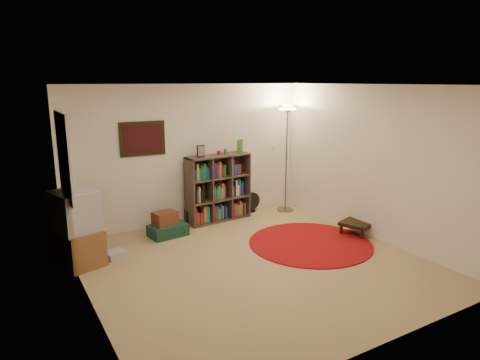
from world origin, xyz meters
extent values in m
cube|color=tan|center=(0.00, 0.00, -0.01)|extent=(4.50, 4.50, 0.02)
cube|color=white|center=(0.00, 0.00, 2.51)|extent=(4.50, 4.50, 0.02)
cube|color=white|center=(0.00, 2.26, 1.25)|extent=(4.50, 0.02, 2.50)
cube|color=white|center=(0.00, -2.26, 1.25)|extent=(4.50, 0.02, 2.50)
cube|color=white|center=(-2.26, 0.00, 1.25)|extent=(0.02, 4.50, 2.50)
cube|color=white|center=(2.26, 0.00, 1.25)|extent=(0.02, 4.50, 2.50)
cube|color=black|center=(-0.85, 2.23, 1.60)|extent=(0.78, 0.04, 0.58)
cube|color=#430D10|center=(-0.85, 2.21, 1.60)|extent=(0.66, 0.01, 0.46)
cube|color=white|center=(-2.23, 1.30, 1.55)|extent=(0.03, 1.00, 1.20)
cube|color=beige|center=(1.85, 2.24, 1.20)|extent=(0.08, 0.01, 0.12)
cube|color=#43332D|center=(0.47, 2.02, 0.01)|extent=(1.26, 0.46, 0.03)
cube|color=#43332D|center=(0.47, 2.02, 1.22)|extent=(1.26, 0.46, 0.03)
cube|color=#43332D|center=(-0.13, 1.97, 0.62)|extent=(0.06, 0.35, 1.23)
cube|color=#43332D|center=(1.07, 2.08, 0.62)|extent=(0.06, 0.35, 1.23)
cube|color=#43332D|center=(0.46, 2.19, 0.62)|extent=(1.23, 0.12, 1.23)
cube|color=#43332D|center=(0.27, 2.01, 0.62)|extent=(0.06, 0.34, 1.18)
cube|color=#43332D|center=(0.68, 2.04, 0.62)|extent=(0.06, 0.34, 1.18)
cube|color=#43332D|center=(0.47, 2.02, 0.41)|extent=(1.21, 0.44, 0.03)
cube|color=#43332D|center=(0.47, 2.02, 0.82)|extent=(1.21, 0.44, 0.03)
cube|color=orange|center=(-0.10, 1.94, 0.16)|extent=(0.05, 0.14, 0.27)
cube|color=maroon|center=(-0.06, 1.94, 0.19)|extent=(0.05, 0.14, 0.31)
cube|color=#B44716|center=(-0.02, 1.95, 0.14)|extent=(0.05, 0.14, 0.21)
cube|color=#3B165A|center=(0.02, 1.95, 0.14)|extent=(0.04, 0.14, 0.21)
cube|color=#B44716|center=(0.05, 1.95, 0.13)|extent=(0.04, 0.14, 0.20)
cube|color=maroon|center=(0.09, 1.96, 0.16)|extent=(0.04, 0.14, 0.26)
cube|color=orange|center=(0.12, 1.96, 0.18)|extent=(0.05, 0.14, 0.31)
cube|color=#217B7C|center=(0.16, 1.96, 0.19)|extent=(0.05, 0.14, 0.32)
cube|color=#217B7C|center=(0.20, 1.96, 0.17)|extent=(0.05, 0.14, 0.29)
cube|color=#3B165A|center=(-0.09, 1.94, 0.53)|extent=(0.05, 0.14, 0.20)
cube|color=black|center=(-0.05, 1.94, 0.54)|extent=(0.05, 0.14, 0.22)
cube|color=navy|center=(-0.02, 1.95, 0.56)|extent=(0.04, 0.14, 0.26)
cube|color=orange|center=(0.02, 1.95, 0.58)|extent=(0.05, 0.14, 0.30)
cube|color=black|center=(0.06, 1.95, 0.54)|extent=(0.05, 0.14, 0.23)
cube|color=black|center=(0.10, 1.96, 0.58)|extent=(0.05, 0.14, 0.31)
cube|color=#167122|center=(-0.09, 1.94, 0.95)|extent=(0.05, 0.14, 0.25)
cube|color=navy|center=(-0.05, 1.94, 0.93)|extent=(0.06, 0.14, 0.20)
cube|color=orange|center=(-0.01, 1.95, 0.98)|extent=(0.05, 0.14, 0.31)
cube|color=#167122|center=(0.04, 1.95, 0.94)|extent=(0.05, 0.14, 0.23)
cube|color=navy|center=(0.07, 1.95, 0.97)|extent=(0.04, 0.14, 0.28)
cube|color=#167122|center=(0.10, 1.96, 0.95)|extent=(0.04, 0.14, 0.25)
cube|color=#167122|center=(0.14, 1.96, 0.98)|extent=(0.05, 0.14, 0.30)
cube|color=navy|center=(0.17, 1.96, 0.95)|extent=(0.03, 0.14, 0.24)
cube|color=navy|center=(0.20, 1.97, 0.93)|extent=(0.05, 0.14, 0.21)
cube|color=maroon|center=(0.31, 1.97, 0.18)|extent=(0.05, 0.14, 0.30)
cube|color=maroon|center=(0.35, 1.98, 0.17)|extent=(0.05, 0.14, 0.28)
cube|color=#167122|center=(0.39, 1.98, 0.17)|extent=(0.05, 0.14, 0.28)
cube|color=#217B7C|center=(0.43, 1.99, 0.14)|extent=(0.05, 0.14, 0.21)
cube|color=navy|center=(0.47, 1.99, 0.17)|extent=(0.05, 0.14, 0.29)
cube|color=brown|center=(0.51, 1.99, 0.16)|extent=(0.03, 0.14, 0.25)
cube|color=black|center=(0.54, 1.99, 0.17)|extent=(0.04, 0.14, 0.28)
cube|color=navy|center=(0.58, 2.00, 0.15)|extent=(0.05, 0.14, 0.24)
cube|color=#3B165A|center=(0.31, 1.97, 0.53)|extent=(0.04, 0.14, 0.21)
cube|color=#217B7C|center=(0.34, 1.98, 0.56)|extent=(0.04, 0.14, 0.26)
cube|color=#167122|center=(0.37, 1.98, 0.53)|extent=(0.04, 0.14, 0.20)
cube|color=brown|center=(0.40, 1.98, 0.55)|extent=(0.04, 0.14, 0.23)
cube|color=#217B7C|center=(0.43, 1.98, 0.56)|extent=(0.03, 0.14, 0.26)
cube|color=#217B7C|center=(0.47, 1.99, 0.53)|extent=(0.06, 0.14, 0.21)
cube|color=orange|center=(0.50, 1.99, 0.57)|extent=(0.04, 0.14, 0.28)
cube|color=#B44716|center=(0.53, 1.99, 0.57)|extent=(0.04, 0.14, 0.27)
cube|color=#3B165A|center=(0.56, 2.00, 0.54)|extent=(0.04, 0.14, 0.22)
cube|color=#217B7C|center=(0.31, 1.97, 0.93)|extent=(0.04, 0.14, 0.21)
cube|color=#3B165A|center=(0.34, 1.98, 0.97)|extent=(0.05, 0.14, 0.29)
cube|color=#3B165A|center=(0.38, 1.98, 0.97)|extent=(0.05, 0.14, 0.28)
cube|color=#167122|center=(0.42, 1.98, 0.94)|extent=(0.05, 0.14, 0.23)
cube|color=orange|center=(0.46, 1.99, 0.98)|extent=(0.04, 0.14, 0.30)
cube|color=maroon|center=(0.49, 1.99, 0.96)|extent=(0.04, 0.14, 0.27)
cube|color=#3B165A|center=(0.52, 1.99, 0.93)|extent=(0.04, 0.14, 0.21)
cube|color=#167122|center=(0.56, 2.00, 0.94)|extent=(0.05, 0.14, 0.23)
cube|color=#3B165A|center=(0.72, 2.01, 0.18)|extent=(0.04, 0.14, 0.30)
cube|color=maroon|center=(0.76, 2.01, 0.15)|extent=(0.04, 0.14, 0.23)
cube|color=brown|center=(0.79, 2.02, 0.16)|extent=(0.04, 0.14, 0.27)
cube|color=#B44716|center=(0.82, 2.02, 0.15)|extent=(0.05, 0.14, 0.24)
cube|color=#217B7C|center=(0.86, 2.02, 0.13)|extent=(0.05, 0.14, 0.21)
cube|color=#B44716|center=(0.90, 2.03, 0.18)|extent=(0.04, 0.14, 0.29)
cube|color=brown|center=(0.94, 2.03, 0.15)|extent=(0.05, 0.14, 0.25)
cube|color=black|center=(0.98, 2.03, 0.13)|extent=(0.04, 0.14, 0.19)
cube|color=brown|center=(1.01, 2.04, 0.14)|extent=(0.04, 0.14, 0.23)
cube|color=#3B165A|center=(0.72, 2.01, 0.53)|extent=(0.04, 0.14, 0.20)
cube|color=brown|center=(0.75, 2.01, 0.53)|extent=(0.04, 0.14, 0.21)
cube|color=black|center=(0.78, 2.01, 0.57)|extent=(0.04, 0.14, 0.28)
cube|color=beige|center=(0.81, 2.02, 0.58)|extent=(0.05, 0.14, 0.30)
cube|color=beige|center=(0.85, 2.02, 0.53)|extent=(0.05, 0.14, 0.20)
cube|color=#217B7C|center=(0.89, 2.02, 0.59)|extent=(0.04, 0.14, 0.32)
cube|color=#3B165A|center=(0.92, 2.03, 0.54)|extent=(0.04, 0.14, 0.23)
cube|color=navy|center=(0.95, 2.03, 0.56)|extent=(0.04, 0.14, 0.26)
cube|color=#217B7C|center=(0.73, 2.01, 0.98)|extent=(0.06, 0.14, 0.31)
cube|color=#3B165A|center=(0.76, 2.01, 0.97)|extent=(0.04, 0.14, 0.28)
cube|color=#217B7C|center=(0.79, 2.02, 0.93)|extent=(0.03, 0.14, 0.20)
cube|color=navy|center=(0.82, 2.02, 0.93)|extent=(0.04, 0.14, 0.21)
cube|color=navy|center=(0.85, 2.02, 0.93)|extent=(0.04, 0.14, 0.20)
cube|color=maroon|center=(0.89, 2.02, 0.93)|extent=(0.06, 0.14, 0.21)
cube|color=black|center=(0.93, 2.03, 0.93)|extent=(0.05, 0.14, 0.21)
cube|color=black|center=(0.12, 2.01, 1.34)|extent=(0.15, 0.03, 0.21)
cube|color=gray|center=(0.12, 2.00, 1.34)|extent=(0.11, 0.02, 0.17)
cylinder|color=maroon|center=(0.49, 2.03, 1.27)|extent=(0.08, 0.08, 0.08)
cylinder|color=gray|center=(0.63, 2.04, 1.28)|extent=(0.07, 0.07, 0.10)
cylinder|color=#3B8232|center=(0.91, 2.03, 1.36)|extent=(0.08, 0.08, 0.25)
cylinder|color=#3B8232|center=(1.00, 2.10, 1.36)|extent=(0.08, 0.08, 0.25)
cylinder|color=gray|center=(1.91, 1.89, 0.02)|extent=(0.38, 0.38, 0.03)
cylinder|color=gray|center=(1.91, 1.89, 1.01)|extent=(0.03, 0.03, 1.95)
cone|color=gray|center=(1.91, 1.89, 2.02)|extent=(0.45, 0.45, 0.16)
cylinder|color=#FFD88C|center=(1.91, 1.89, 2.02)|extent=(0.36, 0.36, 0.02)
cylinder|color=black|center=(1.27, 2.17, 0.02)|extent=(0.19, 0.19, 0.03)
cylinder|color=black|center=(1.27, 2.17, 0.10)|extent=(0.04, 0.04, 0.14)
cylinder|color=black|center=(1.27, 2.15, 0.22)|extent=(0.35, 0.09, 0.35)
cube|color=brown|center=(-2.17, 1.28, 0.25)|extent=(0.70, 0.85, 0.51)
cube|color=#B0B0B5|center=(-2.17, 1.28, 0.79)|extent=(0.66, 0.73, 0.56)
cube|color=black|center=(-1.92, 1.36, 0.79)|extent=(0.17, 0.51, 0.47)
cube|color=black|center=(-1.91, 1.36, 0.79)|extent=(0.15, 0.45, 0.41)
cube|color=#B0B0B5|center=(-1.67, 1.24, 0.05)|extent=(0.36, 0.33, 0.10)
cube|color=#133426|center=(-0.66, 1.71, 0.10)|extent=(0.65, 0.46, 0.20)
cube|color=#5C2917|center=(-0.69, 1.74, 0.31)|extent=(0.43, 0.34, 0.22)
cube|color=black|center=(0.03, 2.14, 0.13)|extent=(0.42, 0.37, 0.25)
cylinder|color=white|center=(0.17, 2.09, 0.12)|extent=(0.14, 0.14, 0.23)
cylinder|color=maroon|center=(1.18, 0.22, 0.01)|extent=(1.96, 1.96, 0.02)
cube|color=black|center=(2.15, 0.16, 0.19)|extent=(0.61, 0.61, 0.06)
cube|color=black|center=(2.03, -0.08, 0.09)|extent=(0.05, 0.05, 0.17)
cube|color=black|center=(2.39, 0.04, 0.09)|extent=(0.05, 0.05, 0.17)
cube|color=black|center=(1.91, 0.28, 0.09)|extent=(0.05, 0.05, 0.17)
cube|color=black|center=(2.27, 0.41, 0.09)|extent=(0.05, 0.05, 0.17)
camera|label=1|loc=(-3.05, -4.78, 2.55)|focal=32.00mm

